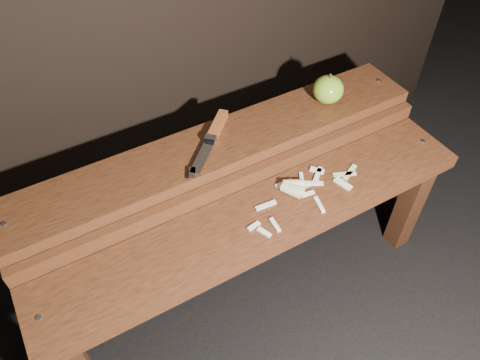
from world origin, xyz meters
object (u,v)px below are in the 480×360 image
bench_front_tier (263,234)px  apple (328,89)px  bench_rear_tier (221,165)px  knife (214,133)px

bench_front_tier → apple: (0.36, 0.23, 0.19)m
bench_rear_tier → apple: bearing=0.7°
bench_front_tier → apple: 0.47m
bench_front_tier → knife: (-0.00, 0.26, 0.16)m
apple → bench_rear_tier: bearing=-179.3°
bench_rear_tier → knife: size_ratio=5.79×
knife → apple: bearing=-4.4°
bench_rear_tier → apple: size_ratio=12.91×
apple → bench_front_tier: bearing=-147.2°
apple → knife: size_ratio=0.45×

